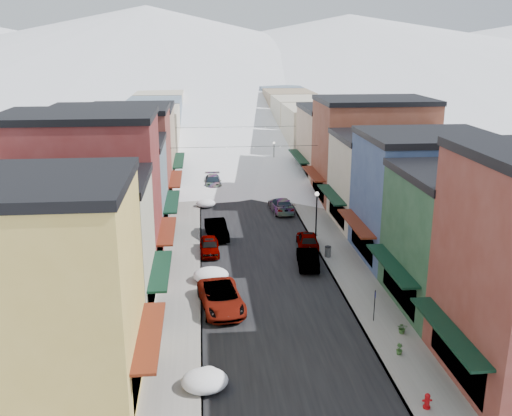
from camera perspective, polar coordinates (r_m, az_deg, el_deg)
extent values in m
cube|color=black|center=(84.12, -2.17, 4.41)|extent=(10.00, 160.00, 0.01)
cube|color=gray|center=(84.00, -6.68, 4.34)|extent=(3.20, 160.00, 0.15)
cube|color=gray|center=(84.74, 2.30, 4.54)|extent=(3.20, 160.00, 0.15)
cube|color=slate|center=(83.98, -5.62, 4.37)|extent=(0.10, 160.00, 0.15)
cube|color=slate|center=(84.54, 1.26, 4.53)|extent=(0.10, 160.00, 0.15)
cube|color=#DDB851|center=(29.99, -21.66, -8.39)|extent=(10.00, 8.50, 11.00)
cube|color=black|center=(28.19, -22.88, 2.32)|extent=(10.20, 8.70, 0.50)
cube|color=#622110|center=(29.94, -10.59, -12.40)|extent=(1.20, 7.22, 0.15)
cube|color=#C0BA9B|center=(37.97, -18.11, -4.44)|extent=(10.00, 8.00, 9.00)
cube|color=black|center=(36.61, -18.76, 2.53)|extent=(10.20, 8.20, 0.50)
cube|color=black|center=(37.59, -9.53, -6.16)|extent=(1.20, 6.80, 0.15)
cube|color=maroon|center=(45.08, -16.80, 0.93)|extent=(11.00, 8.00, 12.00)
cube|color=black|center=(43.90, -17.48, 8.82)|extent=(11.20, 8.20, 0.50)
cube|color=#622110|center=(45.07, -8.88, -2.27)|extent=(1.20, 6.80, 0.15)
cube|color=slate|center=(53.51, -14.45, 1.56)|extent=(10.00, 9.00, 8.50)
cube|color=black|center=(52.58, -14.79, 6.31)|extent=(10.20, 9.20, 0.50)
cube|color=black|center=(53.19, -8.40, 0.65)|extent=(1.20, 7.65, 0.15)
cube|color=brown|center=(62.11, -14.21, 4.55)|extent=(12.00, 9.00, 10.50)
cube|color=black|center=(61.27, -14.57, 9.58)|extent=(12.20, 9.20, 0.50)
cube|color=#622110|center=(61.89, -8.03, 2.91)|extent=(1.20, 7.65, 0.15)
cube|color=#9E8467|center=(71.80, -12.26, 5.82)|extent=(10.00, 11.00, 9.50)
cube|color=black|center=(71.08, -12.50, 9.79)|extent=(10.20, 11.20, 0.50)
cube|color=black|center=(71.65, -7.72, 4.76)|extent=(1.20, 9.35, 0.15)
cube|color=black|center=(31.44, 18.65, -11.56)|extent=(1.20, 7.65, 0.15)
cube|color=#22472C|center=(40.69, 21.01, -3.34)|extent=(10.00, 9.00, 9.00)
cube|color=black|center=(39.44, 21.71, 3.18)|extent=(10.20, 9.20, 0.50)
cube|color=black|center=(39.02, 13.38, -5.54)|extent=(1.20, 7.65, 0.15)
cube|color=#324772|center=(48.36, 16.46, 0.76)|extent=(10.00, 9.00, 10.00)
cube|color=black|center=(47.28, 16.97, 6.90)|extent=(10.20, 9.20, 0.50)
cube|color=#622110|center=(47.09, 9.94, -1.50)|extent=(1.20, 7.65, 0.15)
cube|color=beige|center=(56.87, 13.58, 2.49)|extent=(11.00, 9.00, 8.50)
cube|color=black|center=(55.99, 13.88, 6.96)|extent=(11.20, 9.20, 0.50)
cube|color=black|center=(55.46, 7.53, 1.34)|extent=(1.20, 7.65, 0.15)
cube|color=brown|center=(65.12, 11.54, 5.48)|extent=(12.00, 9.00, 11.00)
cube|color=black|center=(64.31, 11.84, 10.51)|extent=(12.20, 9.20, 0.50)
cube|color=#622110|center=(63.99, 5.75, 3.43)|extent=(1.20, 7.65, 0.15)
cube|color=tan|center=(74.51, 8.55, 6.20)|extent=(10.00, 11.00, 9.00)
cube|color=black|center=(73.83, 8.71, 9.82)|extent=(10.20, 11.20, 0.50)
cube|color=black|center=(73.61, 4.26, 5.18)|extent=(1.20, 9.35, 0.15)
cube|color=gray|center=(85.58, -10.73, 7.06)|extent=(9.00, 13.00, 8.00)
cube|color=gray|center=(86.95, 6.04, 7.40)|extent=(9.00, 13.00, 8.00)
cube|color=gray|center=(99.38, -10.04, 8.37)|extent=(9.00, 13.00, 8.00)
cube|color=gray|center=(100.56, 4.46, 8.66)|extent=(9.00, 13.00, 8.00)
cube|color=gray|center=(113.23, -9.53, 9.35)|extent=(9.00, 13.00, 8.00)
cube|color=gray|center=(114.26, 3.25, 9.61)|extent=(9.00, 13.00, 8.00)
cube|color=gray|center=(127.11, -9.12, 10.12)|extent=(9.00, 13.00, 8.00)
cube|color=gray|center=(128.03, 2.30, 10.36)|extent=(9.00, 13.00, 8.00)
cube|color=silver|center=(247.46, -4.53, 13.71)|extent=(360.00, 40.00, 12.00)
cone|color=white|center=(298.23, -10.78, 16.05)|extent=(300.00, 300.00, 34.00)
cone|color=white|center=(301.56, 9.20, 15.74)|extent=(320.00, 320.00, 30.00)
cylinder|color=black|center=(63.34, -1.15, 6.15)|extent=(16.40, 0.04, 0.04)
cylinder|color=black|center=(78.12, -2.00, 8.10)|extent=(16.40, 0.04, 0.04)
imported|color=silver|center=(38.98, -3.50, -8.95)|extent=(3.41, 6.13, 1.62)
imported|color=#919499|center=(48.71, -4.68, -3.82)|extent=(1.72, 4.07, 1.38)
imported|color=black|center=(52.60, -3.96, -2.12)|extent=(2.27, 5.05, 1.61)
imported|color=#9CA0A4|center=(70.33, -4.35, 2.61)|extent=(2.19, 5.29, 1.53)
imported|color=black|center=(46.02, 5.19, -5.00)|extent=(1.99, 4.60, 1.47)
imported|color=#9DA1A6|center=(50.03, 5.19, -3.18)|extent=(2.26, 4.68, 1.54)
imported|color=black|center=(60.35, 2.55, 0.31)|extent=(2.49, 5.38, 1.52)
imported|color=#9FA1A7|center=(81.91, -2.85, 4.67)|extent=(2.19, 5.03, 1.69)
imported|color=silver|center=(90.54, -1.61, 5.81)|extent=(2.93, 6.08, 1.67)
cylinder|color=#A5080C|center=(30.79, 16.69, -18.52)|extent=(0.36, 0.36, 0.11)
cylinder|color=#A5080C|center=(30.65, 16.73, -18.11)|extent=(0.25, 0.25, 0.63)
sphere|color=#A5080C|center=(30.45, 16.79, -17.55)|extent=(0.27, 0.27, 0.27)
cylinder|color=#A5080C|center=(30.59, 16.75, -17.95)|extent=(0.48, 0.11, 0.11)
cylinder|color=black|center=(37.72, 11.76, -9.52)|extent=(0.06, 0.06, 2.12)
cube|color=navy|center=(37.39, 11.83, -8.46)|extent=(0.05, 0.29, 0.39)
cylinder|color=slate|center=(47.96, 7.20, -4.37)|extent=(0.49, 0.49, 0.85)
cylinder|color=black|center=(47.80, 7.22, -3.87)|extent=(0.53, 0.53, 0.06)
cylinder|color=black|center=(51.56, 5.97, -3.26)|extent=(0.32, 0.32, 0.11)
cylinder|color=black|center=(50.90, 6.04, -1.07)|extent=(0.13, 0.13, 4.25)
sphere|color=white|center=(50.27, 6.12, 1.41)|extent=(0.38, 0.38, 0.38)
cylinder|color=black|center=(79.68, 1.79, 3.88)|extent=(0.27, 0.27, 0.09)
cylinder|color=black|center=(79.32, 1.80, 5.13)|extent=(0.11, 0.11, 3.66)
sphere|color=white|center=(78.96, 1.81, 6.53)|extent=(0.33, 0.33, 0.33)
imported|color=#355C29|center=(36.91, 14.43, -11.56)|extent=(0.77, 0.72, 0.69)
imported|color=#3B652E|center=(34.65, 14.14, -13.53)|extent=(0.46, 0.46, 0.67)
ellipsoid|color=white|center=(31.00, -5.16, -16.84)|extent=(2.47, 2.09, 1.05)
ellipsoid|color=white|center=(32.15, -4.80, -16.04)|extent=(1.06, 0.95, 0.53)
ellipsoid|color=white|center=(43.16, -4.53, -6.72)|extent=(2.67, 2.26, 1.13)
ellipsoid|color=white|center=(44.38, -4.30, -6.44)|extent=(1.14, 1.03, 0.57)
ellipsoid|color=white|center=(62.25, -5.04, 0.46)|extent=(2.08, 1.76, 0.88)
ellipsoid|color=white|center=(63.46, -4.87, 0.57)|extent=(0.89, 0.80, 0.45)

